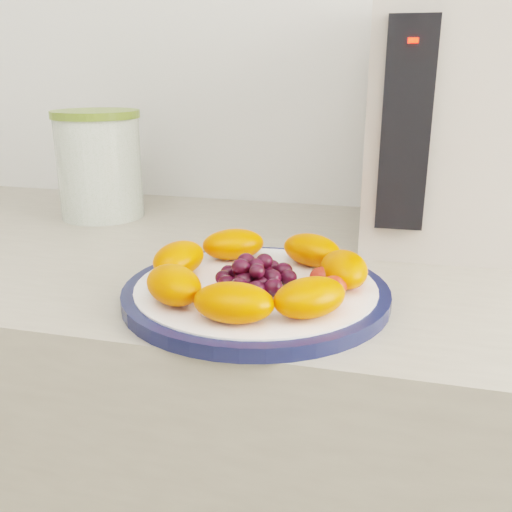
# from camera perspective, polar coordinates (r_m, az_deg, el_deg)

# --- Properties ---
(counter) EXTENTS (3.50, 0.60, 0.90)m
(counter) POSITION_cam_1_polar(r_m,az_deg,el_deg) (1.02, -0.87, -24.14)
(counter) COLOR #9F9582
(counter) RESTS_ON floor
(plate_rim) EXTENTS (0.29, 0.29, 0.01)m
(plate_rim) POSITION_cam_1_polar(r_m,az_deg,el_deg) (0.62, -0.00, -3.71)
(plate_rim) COLOR #12183C
(plate_rim) RESTS_ON counter
(plate_face) EXTENTS (0.26, 0.26, 0.02)m
(plate_face) POSITION_cam_1_polar(r_m,az_deg,el_deg) (0.62, -0.00, -3.63)
(plate_face) COLOR white
(plate_face) RESTS_ON counter
(canister) EXTENTS (0.17, 0.17, 0.16)m
(canister) POSITION_cam_1_polar(r_m,az_deg,el_deg) (0.99, -15.34, 8.46)
(canister) COLOR #375B1E
(canister) RESTS_ON counter
(canister_lid) EXTENTS (0.18, 0.18, 0.01)m
(canister_lid) POSITION_cam_1_polar(r_m,az_deg,el_deg) (0.98, -15.78, 13.50)
(canister_lid) COLOR olive
(canister_lid) RESTS_ON canister
(appliance_body) EXTENTS (0.20, 0.28, 0.34)m
(appliance_body) POSITION_cam_1_polar(r_m,az_deg,el_deg) (0.87, 17.81, 12.71)
(appliance_body) COLOR #BCB0A3
(appliance_body) RESTS_ON counter
(appliance_panel) EXTENTS (0.06, 0.02, 0.25)m
(appliance_panel) POSITION_cam_1_polar(r_m,az_deg,el_deg) (0.72, 14.76, 12.41)
(appliance_panel) COLOR black
(appliance_panel) RESTS_ON appliance_body
(appliance_led) EXTENTS (0.01, 0.01, 0.01)m
(appliance_led) POSITION_cam_1_polar(r_m,az_deg,el_deg) (0.71, 15.44, 20.07)
(appliance_led) COLOR #FF0C05
(appliance_led) RESTS_ON appliance_panel
(fruit_plate) EXTENTS (0.25, 0.24, 0.04)m
(fruit_plate) POSITION_cam_1_polar(r_m,az_deg,el_deg) (0.61, 0.25, -1.52)
(fruit_plate) COLOR #F64600
(fruit_plate) RESTS_ON plate_face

